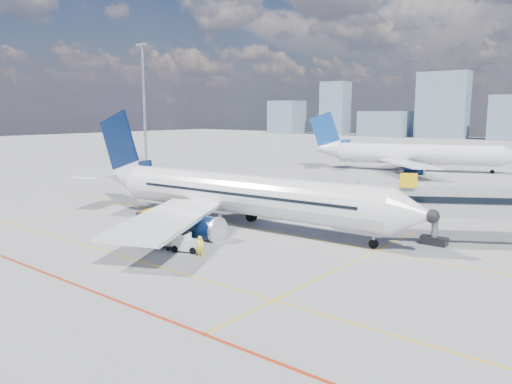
{
  "coord_description": "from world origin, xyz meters",
  "views": [
    {
      "loc": [
        31.09,
        -29.02,
        11.23
      ],
      "look_at": [
        2.89,
        6.05,
        4.0
      ],
      "focal_mm": 35.0,
      "sensor_mm": 36.0,
      "label": 1
    }
  ],
  "objects_px": {
    "main_aircraft": "(230,193)",
    "cargo_dolly": "(158,236)",
    "belt_loader": "(159,214)",
    "baggage_tug": "(186,242)",
    "ramp_worker": "(201,247)",
    "second_aircraft": "(408,154)"
  },
  "relations": [
    {
      "from": "main_aircraft",
      "to": "cargo_dolly",
      "type": "height_order",
      "value": "main_aircraft"
    },
    {
      "from": "second_aircraft",
      "to": "main_aircraft",
      "type": "bearing_deg",
      "value": -105.87
    },
    {
      "from": "belt_loader",
      "to": "baggage_tug",
      "type": "bearing_deg",
      "value": -51.36
    },
    {
      "from": "baggage_tug",
      "to": "belt_loader",
      "type": "height_order",
      "value": "belt_loader"
    },
    {
      "from": "belt_loader",
      "to": "ramp_worker",
      "type": "height_order",
      "value": "belt_loader"
    },
    {
      "from": "main_aircraft",
      "to": "cargo_dolly",
      "type": "xyz_separation_m",
      "value": [
        0.85,
        -10.08,
        -2.24
      ]
    },
    {
      "from": "second_aircraft",
      "to": "ramp_worker",
      "type": "distance_m",
      "value": 67.3
    },
    {
      "from": "cargo_dolly",
      "to": "ramp_worker",
      "type": "distance_m",
      "value": 4.86
    },
    {
      "from": "baggage_tug",
      "to": "main_aircraft",
      "type": "bearing_deg",
      "value": 91.85
    },
    {
      "from": "cargo_dolly",
      "to": "ramp_worker",
      "type": "height_order",
      "value": "cargo_dolly"
    },
    {
      "from": "main_aircraft",
      "to": "ramp_worker",
      "type": "distance_m",
      "value": 11.68
    },
    {
      "from": "belt_loader",
      "to": "cargo_dolly",
      "type": "bearing_deg",
      "value": -61.31
    },
    {
      "from": "baggage_tug",
      "to": "ramp_worker",
      "type": "xyz_separation_m",
      "value": [
        2.14,
        -0.45,
        0.1
      ]
    },
    {
      "from": "main_aircraft",
      "to": "baggage_tug",
      "type": "relative_size",
      "value": 15.87
    },
    {
      "from": "baggage_tug",
      "to": "belt_loader",
      "type": "relative_size",
      "value": 0.41
    },
    {
      "from": "cargo_dolly",
      "to": "belt_loader",
      "type": "distance_m",
      "value": 11.03
    },
    {
      "from": "cargo_dolly",
      "to": "belt_loader",
      "type": "bearing_deg",
      "value": 121.03
    },
    {
      "from": "belt_loader",
      "to": "ramp_worker",
      "type": "distance_m",
      "value": 14.98
    },
    {
      "from": "main_aircraft",
      "to": "baggage_tug",
      "type": "height_order",
      "value": "main_aircraft"
    },
    {
      "from": "main_aircraft",
      "to": "second_aircraft",
      "type": "distance_m",
      "value": 56.74
    },
    {
      "from": "second_aircraft",
      "to": "ramp_worker",
      "type": "height_order",
      "value": "second_aircraft"
    },
    {
      "from": "cargo_dolly",
      "to": "baggage_tug",
      "type": "bearing_deg",
      "value": -5.83
    }
  ]
}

